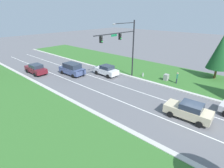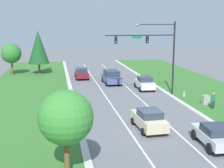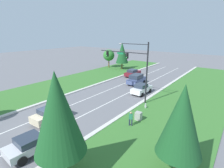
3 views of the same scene
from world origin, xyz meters
name	(u,v)px [view 3 (image 3 of 3)]	position (x,y,z in m)	size (l,w,h in m)	color
ground_plane	(48,123)	(0.00, 0.00, 0.00)	(160.00, 160.00, 0.00)	slate
curb_strip_right	(83,140)	(5.65, 0.00, 0.07)	(0.50, 90.00, 0.15)	beige
curb_strip_left	(23,109)	(-5.65, 0.00, 0.07)	(0.50, 90.00, 0.15)	beige
grass_verge_right	(131,165)	(10.90, 0.00, 0.04)	(10.00, 90.00, 0.08)	#38702D
grass_verge_left	(5,100)	(-10.90, 0.00, 0.04)	(10.00, 90.00, 0.08)	#38702D
lane_stripe_inner_left	(39,118)	(-1.80, 0.00, 0.00)	(0.14, 81.00, 0.01)	white
lane_stripe_inner_right	(58,128)	(1.80, 0.00, 0.00)	(0.14, 81.00, 0.01)	white
traffic_signal_mast	(133,62)	(3.88, 11.67, 5.68)	(8.13, 0.41, 8.56)	black
silver_sedan	(32,144)	(3.37, -3.68, 0.81)	(2.31, 4.31, 1.54)	silver
slate_blue_suv	(136,79)	(0.20, 19.53, 0.97)	(2.33, 4.63, 1.92)	#475684
burgundy_sedan	(133,73)	(-3.57, 24.46, 0.82)	(2.02, 4.69, 1.62)	maroon
white_sedan	(141,89)	(3.69, 15.11, 0.84)	(2.09, 4.32, 1.68)	white
champagne_sedan	(50,114)	(-0.16, 0.49, 0.83)	(2.18, 4.37, 1.66)	beige
utility_cabinet	(138,116)	(7.82, 6.62, 0.52)	(0.70, 0.60, 1.03)	#9E9E99
pedestrian	(131,118)	(7.78, 4.99, 0.94)	(0.43, 0.34, 1.69)	#232842
fire_hydrant	(146,106)	(6.96, 10.14, 0.34)	(0.34, 0.20, 0.70)	#B7B7BC
conifer_near_right_tree	(58,114)	(7.70, -3.80, 4.90)	(3.41, 3.41, 7.65)	brown
oak_near_left_tree	(109,55)	(-14.34, 29.32, 3.53)	(3.19, 3.19, 5.14)	brown
conifer_far_right_tree	(181,120)	(13.75, 1.43, 4.15)	(3.15, 3.15, 6.69)	brown
conifer_mid_left_tree	(122,53)	(-10.08, 29.72, 4.45)	(3.36, 3.36, 7.15)	brown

